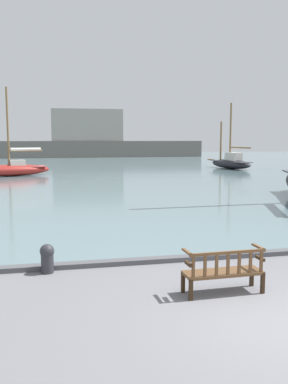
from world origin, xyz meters
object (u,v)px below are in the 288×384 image
object	(u,v)px
park_bench	(224,271)
mooring_bollard	(47,257)
sailboat_mid_port	(12,169)
sailboat_outer_port	(231,162)

from	to	relation	value
park_bench	mooring_bollard	size ratio (longest dim) A/B	2.38
park_bench	mooring_bollard	bearing A→B (deg)	148.45
park_bench	sailboat_mid_port	bearing A→B (deg)	102.76
mooring_bollard	sailboat_mid_port	bearing A→B (deg)	96.38
sailboat_outer_port	mooring_bollard	distance (m)	34.90
sailboat_outer_port	park_bench	bearing A→B (deg)	-114.02
sailboat_outer_port	mooring_bollard	xyz separation A→B (m)	(-17.78, -30.03, -0.34)
park_bench	sailboat_outer_port	xyz separation A→B (m)	(14.33, 32.15, 0.25)
sailboat_mid_port	mooring_bollard	world-z (taller)	sailboat_mid_port
sailboat_outer_port	mooring_bollard	world-z (taller)	sailboat_outer_port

